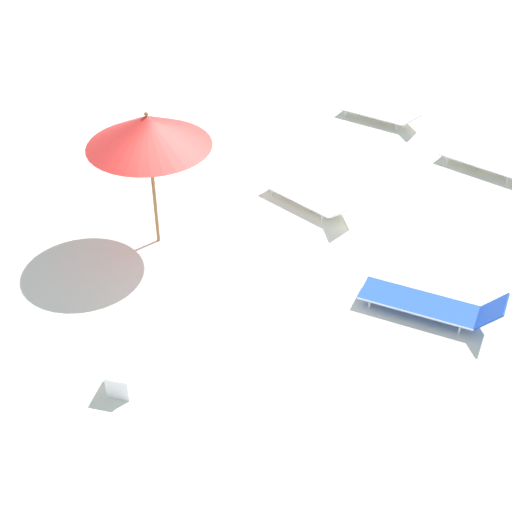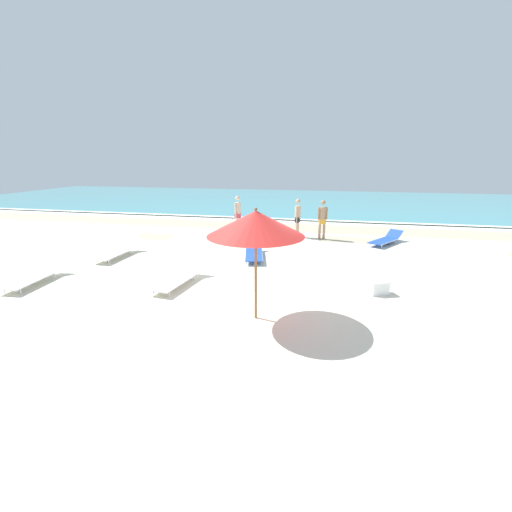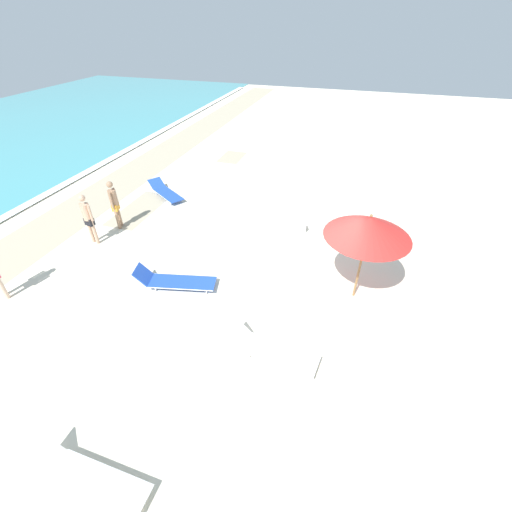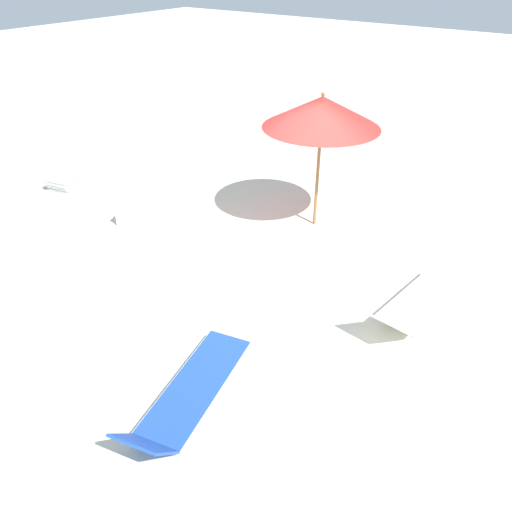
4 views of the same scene
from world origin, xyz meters
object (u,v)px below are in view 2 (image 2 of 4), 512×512
cooler_box (378,287)px  beach_umbrella (256,224)px  sun_lounger_mid_beach_solo (179,277)px  sun_lounger_near_water_left (254,251)px  sun_lounger_under_umbrella (386,239)px  beachgoer_shoreline_child (322,217)px  beachgoer_wading_adult (238,212)px  sun_lounger_beside_umbrella (118,251)px  lounger_stack (502,311)px  beachgoer_strolling_adult (298,216)px  sun_lounger_near_water_right (36,276)px

cooler_box → beach_umbrella: bearing=12.6°
sun_lounger_mid_beach_solo → sun_lounger_near_water_left: bearing=72.0°
sun_lounger_under_umbrella → sun_lounger_mid_beach_solo: (-6.60, -6.38, 0.01)m
sun_lounger_near_water_left → cooler_box: (4.07, -2.79, -0.03)m
sun_lounger_near_water_left → beachgoer_shoreline_child: beachgoer_shoreline_child is taller
sun_lounger_near_water_left → beachgoer_wading_adult: size_ratio=1.31×
sun_lounger_under_umbrella → sun_lounger_near_water_left: bearing=-115.0°
sun_lounger_under_umbrella → sun_lounger_beside_umbrella: size_ratio=0.96×
sun_lounger_under_umbrella → sun_lounger_beside_umbrella: bearing=-124.2°
beach_umbrella → sun_lounger_near_water_left: 5.41m
cooler_box → sun_lounger_beside_umbrella: bearing=-34.2°
lounger_stack → sun_lounger_beside_umbrella: (-11.66, 2.66, 0.05)m
lounger_stack → sun_lounger_under_umbrella: (-1.61, 6.81, 0.04)m
beachgoer_shoreline_child → beachgoer_strolling_adult: 1.14m
sun_lounger_beside_umbrella → beachgoer_shoreline_child: (7.33, 4.50, 0.79)m
sun_lounger_mid_beach_solo → cooler_box: 5.61m
sun_lounger_mid_beach_solo → beachgoer_shoreline_child: bearing=67.0°
beachgoer_strolling_adult → sun_lounger_mid_beach_solo: bearing=-11.7°
sun_lounger_beside_umbrella → cooler_box: (9.03, -1.76, -0.03)m
beach_umbrella → sun_lounger_near_water_right: size_ratio=1.20×
beach_umbrella → sun_lounger_mid_beach_solo: 3.70m
sun_lounger_beside_umbrella → beachgoer_wading_adult: beachgoer_wading_adult is taller
beach_umbrella → beachgoer_shoreline_child: (1.24, 8.38, -1.21)m
sun_lounger_mid_beach_solo → sun_lounger_beside_umbrella: bearing=154.2°
sun_lounger_beside_umbrella → beachgoer_strolling_adult: size_ratio=1.22×
beach_umbrella → sun_lounger_near_water_left: size_ratio=1.11×
beachgoer_wading_adult → beachgoer_shoreline_child: 4.20m
beach_umbrella → lounger_stack: bearing=12.4°
beachgoer_strolling_adult → sun_lounger_near_water_right: bearing=-32.2°
beach_umbrella → beachgoer_wading_adult: 9.68m
lounger_stack → sun_lounger_near_water_left: bearing=139.1°
sun_lounger_near_water_right → beachgoer_strolling_adult: bearing=43.4°
beachgoer_wading_adult → cooler_box: size_ratio=2.95×
sun_lounger_near_water_right → beach_umbrella: bearing=-11.9°
sun_lounger_under_umbrella → cooler_box: (-1.01, -5.92, -0.02)m
sun_lounger_near_water_right → beachgoer_wading_adult: bearing=60.0°
sun_lounger_beside_umbrella → beachgoer_strolling_adult: 7.82m
beachgoer_wading_adult → beachgoer_strolling_adult: same height
beach_umbrella → sun_lounger_near_water_right: 7.18m
lounger_stack → beachgoer_shoreline_child: (-4.33, 7.16, 0.84)m
sun_lounger_near_water_left → beachgoer_shoreline_child: size_ratio=1.31×
sun_lounger_near_water_right → sun_lounger_mid_beach_solo: (4.19, 0.75, -0.00)m
lounger_stack → sun_lounger_beside_umbrella: size_ratio=0.92×
sun_lounger_mid_beach_solo → beachgoer_strolling_adult: 7.49m
cooler_box → sun_lounger_near_water_right: bearing=-16.1°
lounger_stack → sun_lounger_beside_umbrella: bearing=155.0°
sun_lounger_mid_beach_solo → beachgoer_wading_adult: bearing=98.9°
lounger_stack → sun_lounger_near_water_right: sun_lounger_near_water_right is taller
beachgoer_wading_adult → sun_lounger_near_water_right: bearing=-3.6°
beachgoer_wading_adult → sun_lounger_mid_beach_solo: bearing=23.8°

